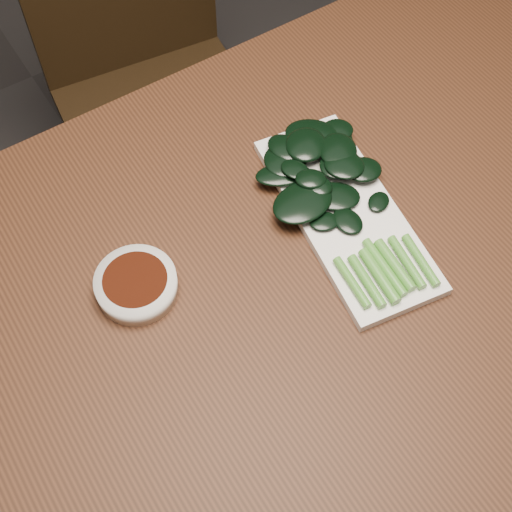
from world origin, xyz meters
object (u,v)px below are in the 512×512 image
at_px(sauce_bowl, 136,285).
at_px(gai_lan, 325,178).
at_px(table, 293,303).
at_px(chair_far, 149,78).
at_px(serving_plate, 346,214).

height_order(sauce_bowl, gai_lan, gai_lan).
bearing_deg(table, sauce_bowl, 152.64).
bearing_deg(sauce_bowl, table, -27.36).
bearing_deg(table, gai_lan, 40.13).
bearing_deg(chair_far, table, -92.05).
distance_m(table, chair_far, 0.70).
bearing_deg(gai_lan, table, -139.87).
xyz_separation_m(sauce_bowl, gai_lan, (0.29, 0.00, 0.01)).
bearing_deg(chair_far, sauce_bowl, -109.28).
relative_size(table, serving_plate, 4.20).
relative_size(serving_plate, gai_lan, 1.02).
distance_m(table, sauce_bowl, 0.22).
distance_m(table, gai_lan, 0.18).
height_order(table, sauce_bowl, sauce_bowl).
relative_size(sauce_bowl, gai_lan, 0.31).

